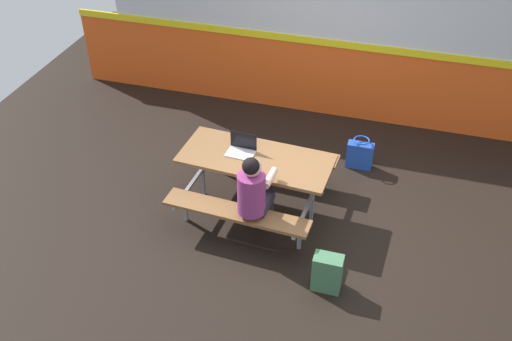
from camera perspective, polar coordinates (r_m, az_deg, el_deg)
The scene contains 7 objects.
ground_plane at distance 7.05m, azimuth 3.87°, elevation -4.30°, with size 10.00×10.00×0.02m, color black.
accent_backdrop at distance 8.38m, azimuth 8.08°, elevation 12.89°, with size 8.00×0.14×2.60m.
picnic_table_main at distance 6.77m, azimuth 0.00°, elevation 0.16°, with size 1.79×1.65×0.74m.
student_nearer at distance 6.23m, azimuth -0.20°, elevation -2.12°, with size 0.38×0.53×1.21m.
laptop_silver at distance 6.73m, azimuth -1.42°, elevation 2.12°, with size 0.33×0.24×0.22m.
backpack_dark at distance 6.11m, azimuth 6.95°, elevation -9.84°, with size 0.30×0.22×0.44m.
tote_bag_bright at distance 7.77m, azimuth 10.07°, elevation 1.54°, with size 0.34×0.21×0.43m.
Camera 1 is at (1.02, -5.17, 4.67)m, focal length 41.11 mm.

